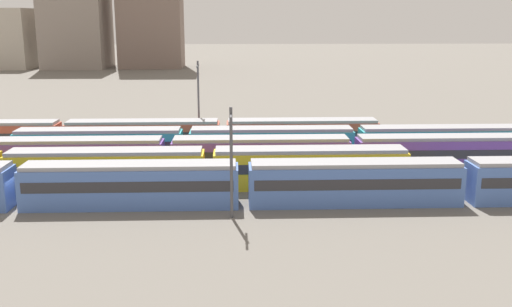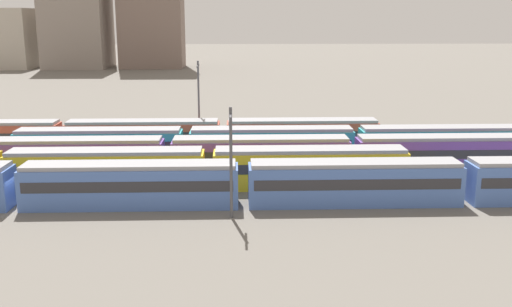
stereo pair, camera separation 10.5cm
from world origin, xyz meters
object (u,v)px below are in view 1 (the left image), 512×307
at_px(train_track_1, 106,169).
at_px(catenary_pole_1, 198,99).
at_px(train_track_0, 244,183).
at_px(train_track_4, 143,136).
at_px(train_track_2, 261,155).
at_px(catenary_pole_2, 231,157).

height_order(train_track_1, catenary_pole_1, catenary_pole_1).
distance_m(train_track_1, catenary_pole_1, 20.26).
xyz_separation_m(train_track_0, train_track_1, (-12.58, 5.20, -0.00)).
bearing_deg(catenary_pole_1, train_track_4, -156.36).
distance_m(train_track_0, catenary_pole_1, 24.47).
distance_m(train_track_1, train_track_2, 15.42).
bearing_deg(train_track_1, train_track_0, -22.45).
distance_m(train_track_0, train_track_4, 23.79).
xyz_separation_m(train_track_2, train_track_4, (-13.47, 10.40, 0.00)).
distance_m(train_track_4, catenary_pole_1, 8.03).
xyz_separation_m(train_track_1, train_track_2, (14.52, 5.20, 0.00)).
distance_m(train_track_1, train_track_4, 15.64).
xyz_separation_m(train_track_4, catenary_pole_2, (10.55, -23.98, 3.07)).
distance_m(train_track_2, catenary_pole_1, 15.47).
distance_m(train_track_0, train_track_1, 13.62).
height_order(train_track_4, catenary_pole_1, catenary_pole_1).
relative_size(train_track_2, train_track_4, 1.00).
height_order(catenary_pole_1, catenary_pole_2, catenary_pole_1).
height_order(train_track_2, catenary_pole_2, catenary_pole_2).
bearing_deg(catenary_pole_1, train_track_2, -61.99).
height_order(train_track_1, train_track_4, same).
height_order(train_track_1, catenary_pole_2, catenary_pole_2).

